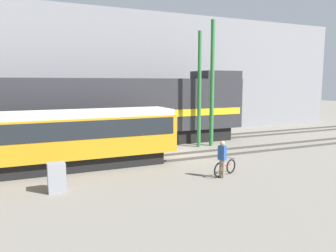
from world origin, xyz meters
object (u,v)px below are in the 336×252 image
(utility_pole_center, at_px, (212,84))
(person, at_px, (222,155))
(bicycle, at_px, (225,168))
(utility_pole_left, at_px, (199,90))
(freight_locomotive, at_px, (110,111))
(signal_box, at_px, (57,177))
(streetcar, at_px, (66,136))

(utility_pole_center, bearing_deg, person, -117.77)
(bicycle, distance_m, utility_pole_left, 7.98)
(freight_locomotive, relative_size, utility_pole_center, 2.32)
(utility_pole_center, bearing_deg, freight_locomotive, 159.03)
(signal_box, bearing_deg, bicycle, -5.87)
(bicycle, distance_m, utility_pole_center, 8.51)
(bicycle, xyz_separation_m, signal_box, (-7.63, 0.78, 0.24))
(streetcar, xyz_separation_m, bicycle, (6.82, -4.23, -1.36))
(streetcar, bearing_deg, bicycle, -31.82)
(freight_locomotive, bearing_deg, streetcar, -125.33)
(utility_pole_left, bearing_deg, utility_pole_center, 0.00)
(utility_pole_left, bearing_deg, freight_locomotive, 155.67)
(streetcar, distance_m, utility_pole_center, 10.78)
(utility_pole_center, bearing_deg, signal_box, -151.45)
(utility_pole_center, height_order, signal_box, utility_pole_center)
(freight_locomotive, bearing_deg, person, -73.29)
(bicycle, height_order, utility_pole_center, utility_pole_center)
(bicycle, height_order, person, person)
(streetcar, bearing_deg, person, -35.03)
(utility_pole_left, bearing_deg, bicycle, -109.05)
(streetcar, distance_m, bicycle, 8.13)
(person, relative_size, utility_pole_left, 0.22)
(streetcar, distance_m, signal_box, 3.71)
(freight_locomotive, bearing_deg, signal_box, -117.34)
(bicycle, xyz_separation_m, person, (-0.37, -0.29, 0.72))
(bicycle, relative_size, utility_pole_left, 0.21)
(utility_pole_left, bearing_deg, streetcar, -164.59)
(freight_locomotive, xyz_separation_m, utility_pole_center, (6.58, -2.52, 1.85))
(freight_locomotive, distance_m, utility_pole_left, 6.29)
(bicycle, relative_size, signal_box, 1.35)
(freight_locomotive, xyz_separation_m, bicycle, (3.24, -9.27, -2.11))
(bicycle, distance_m, person, 0.86)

